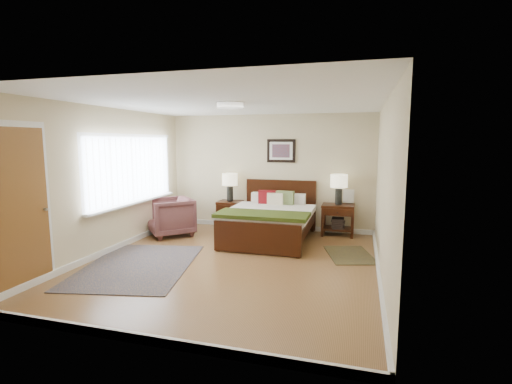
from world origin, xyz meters
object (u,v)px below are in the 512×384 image
Objects in this scene: bed at (270,215)px; lamp_left at (230,182)px; armchair at (170,217)px; lamp_right at (339,184)px; nightstand_right at (338,217)px; rug_persian at (138,266)px; nightstand_left at (230,207)px.

bed is 3.27× the size of lamp_left.
armchair is (-0.96, -0.94, -0.65)m from lamp_left.
lamp_right is at bearing 31.06° from bed.
bed is 1.57m from lamp_right.
lamp_right is at bearing 90.00° from nightstand_right.
lamp_right is 4.15m from rug_persian.
armchair is at bearing -164.14° from lamp_right.
bed reaches higher than armchair.
nightstand_right is (2.35, 0.01, -0.10)m from nightstand_left.
lamp_left is at bearing 90.00° from nightstand_left.
lamp_right is 0.71× the size of armchair.
nightstand_right is at bearing 0.21° from nightstand_left.
bed is 1.45m from nightstand_right.
rug_persian is at bearing -135.72° from nightstand_right.
lamp_left is at bearing 68.09° from rug_persian.
armchair is (-0.96, -0.92, -0.10)m from nightstand_left.
nightstand_right is 4.02m from rug_persian.
nightstand_left is 0.94× the size of nightstand_right.
lamp_left is at bearing 180.00° from lamp_right.
nightstand_left is 2.42m from lamp_right.
bed is 2.08m from armchair.
armchair is (-3.31, -0.94, -0.68)m from lamp_right.
lamp_right is at bearing 32.84° from rug_persian.
lamp_left reaches higher than bed.
nightstand_left is at bearing 68.01° from rug_persian.
armchair is (-2.07, -0.19, -0.11)m from bed.
bed is at bearing -148.94° from lamp_right.
lamp_right is at bearing 0.00° from lamp_left.
bed is 1.32m from nightstand_left.
bed is 3.27× the size of lamp_right.
rug_persian is at bearing -100.42° from nightstand_left.
lamp_right is 3.51m from armchair.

